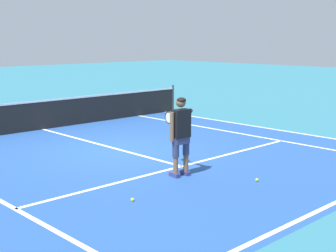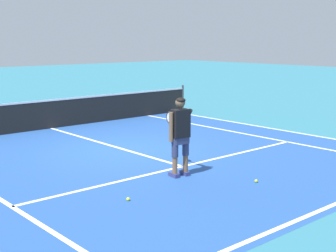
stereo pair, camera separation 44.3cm
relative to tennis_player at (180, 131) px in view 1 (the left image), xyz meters
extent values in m
plane|color=teal|center=(0.57, 2.78, -0.99)|extent=(80.00, 80.00, 0.00)
cube|color=#234C93|center=(0.57, 1.88, -0.99)|extent=(10.98, 10.49, 0.00)
cube|color=white|center=(0.57, -3.16, -0.99)|extent=(10.98, 0.10, 0.01)
cube|color=white|center=(0.57, 0.53, -0.99)|extent=(8.23, 0.10, 0.01)
cube|color=white|center=(0.57, 3.73, -0.99)|extent=(0.10, 6.40, 0.01)
cube|color=white|center=(4.69, 1.88, -0.99)|extent=(0.10, 10.09, 0.01)
cube|color=white|center=(6.06, 1.88, -0.99)|extent=(0.10, 10.09, 0.01)
cylinder|color=#333338|center=(6.51, 6.93, -0.45)|extent=(0.08, 0.08, 1.07)
cube|color=black|center=(0.57, 6.93, -0.53)|extent=(11.84, 0.02, 0.91)
cube|color=white|center=(0.57, 6.93, -0.05)|extent=(11.84, 0.03, 0.06)
cube|color=navy|center=(-0.15, 0.03, -0.94)|extent=(0.14, 0.29, 0.09)
cube|color=navy|center=(0.13, 0.00, -0.94)|extent=(0.14, 0.29, 0.09)
cylinder|color=brown|center=(-0.15, -0.01, -0.72)|extent=(0.11, 0.11, 0.36)
cylinder|color=#2D3351|center=(-0.15, -0.01, -0.33)|extent=(0.14, 0.14, 0.41)
cylinder|color=brown|center=(0.13, -0.04, -0.72)|extent=(0.11, 0.11, 0.36)
cylinder|color=#2D3351|center=(0.13, -0.04, -0.33)|extent=(0.14, 0.14, 0.41)
cube|color=#2D3351|center=(-0.01, -0.03, -0.17)|extent=(0.36, 0.24, 0.20)
cube|color=black|center=(-0.01, -0.03, 0.17)|extent=(0.40, 0.26, 0.60)
cylinder|color=brown|center=(-0.25, 0.00, 0.12)|extent=(0.09, 0.09, 0.62)
cylinder|color=black|center=(0.26, 0.03, 0.32)|extent=(0.12, 0.27, 0.29)
cylinder|color=brown|center=(0.33, 0.23, 0.18)|extent=(0.11, 0.30, 0.14)
sphere|color=brown|center=(-0.01, -0.02, 0.62)|extent=(0.21, 0.21, 0.21)
ellipsoid|color=black|center=(-0.01, -0.04, 0.67)|extent=(0.22, 0.22, 0.12)
cylinder|color=#232326|center=(0.37, 0.45, 0.15)|extent=(0.06, 0.20, 0.03)
cylinder|color=black|center=(0.39, 0.60, 0.15)|extent=(0.04, 0.10, 0.02)
torus|color=black|center=(0.41, 0.78, 0.15)|extent=(0.06, 0.30, 0.30)
cylinder|color=silver|center=(0.41, 0.78, 0.15)|extent=(0.04, 0.25, 0.25)
sphere|color=#CCE02D|center=(-1.80, -0.57, -0.96)|extent=(0.07, 0.07, 0.07)
sphere|color=#CCE02D|center=(0.86, -1.39, -0.96)|extent=(0.07, 0.07, 0.07)
camera|label=1|loc=(-7.07, -7.04, 1.92)|focal=51.07mm
camera|label=2|loc=(-6.75, -7.34, 1.92)|focal=51.07mm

